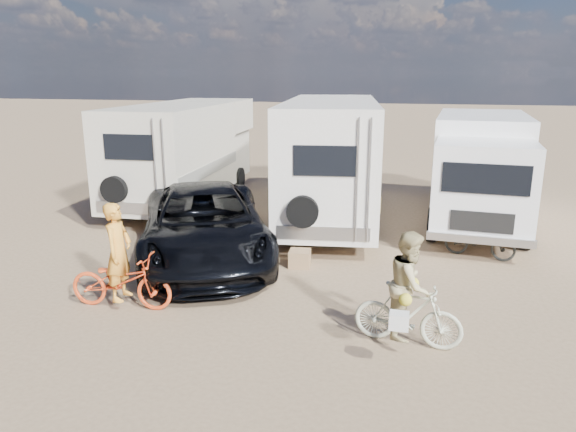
% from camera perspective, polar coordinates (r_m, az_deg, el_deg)
% --- Properties ---
extents(ground, '(140.00, 140.00, 0.00)m').
position_cam_1_polar(ground, '(9.94, -1.21, -10.13)').
color(ground, '#907456').
rests_on(ground, ground).
extents(rv_main, '(3.44, 8.00, 3.49)m').
position_cam_1_polar(rv_main, '(15.62, 4.57, 5.88)').
color(rv_main, white).
rests_on(rv_main, ground).
extents(rv_left, '(2.85, 7.68, 3.27)m').
position_cam_1_polar(rv_left, '(18.08, -10.95, 6.56)').
color(rv_left, white).
rests_on(rv_left, ground).
extents(box_truck, '(3.01, 7.28, 3.06)m').
position_cam_1_polar(box_truck, '(16.12, 19.89, 4.54)').
color(box_truck, white).
rests_on(box_truck, ground).
extents(dark_suv, '(5.03, 6.65, 1.68)m').
position_cam_1_polar(dark_suv, '(12.49, -8.95, -0.87)').
color(dark_suv, black).
rests_on(dark_suv, ground).
extents(bike_man, '(2.00, 0.81, 1.03)m').
position_cam_1_polar(bike_man, '(10.36, -17.48, -6.69)').
color(bike_man, '#E3471A').
rests_on(bike_man, ground).
extents(bike_woman, '(1.78, 0.73, 1.04)m').
position_cam_1_polar(bike_woman, '(8.80, 12.74, -10.28)').
color(bike_woman, beige).
rests_on(bike_woman, ground).
extents(rider_man, '(0.48, 0.69, 1.83)m').
position_cam_1_polar(rider_man, '(10.22, -17.65, -4.62)').
color(rider_man, orange).
rests_on(rider_man, ground).
extents(rider_woman, '(0.76, 0.92, 1.71)m').
position_cam_1_polar(rider_woman, '(8.67, 12.87, -8.25)').
color(rider_woman, tan).
rests_on(rider_woman, ground).
extents(bike_parked, '(1.71, 1.00, 0.85)m').
position_cam_1_polar(bike_parked, '(13.32, 19.90, -2.45)').
color(bike_parked, '#262926').
rests_on(bike_parked, ground).
extents(cooler, '(0.66, 0.50, 0.50)m').
position_cam_1_polar(cooler, '(13.81, 6.11, -1.77)').
color(cooler, navy).
rests_on(cooler, ground).
extents(crate, '(0.51, 0.51, 0.37)m').
position_cam_1_polar(crate, '(12.03, 1.27, -4.57)').
color(crate, '#93704B').
rests_on(crate, ground).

